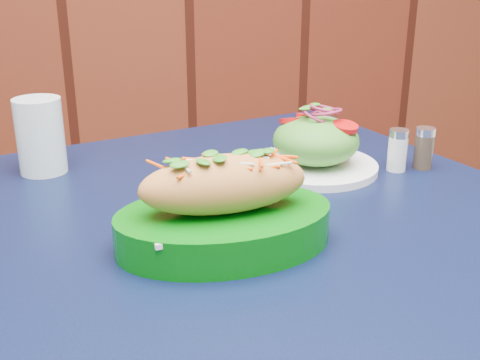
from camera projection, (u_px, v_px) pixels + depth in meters
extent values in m
cube|color=black|center=(245.00, 220.00, 0.80)|extent=(0.99, 0.99, 0.03)
cylinder|color=black|center=(300.00, 289.00, 1.36)|extent=(0.04, 0.04, 0.72)
cube|color=white|center=(224.00, 213.00, 0.69)|extent=(0.21, 0.14, 0.01)
ellipsoid|color=#E58C48|center=(224.00, 184.00, 0.68)|extent=(0.20, 0.09, 0.07)
cylinder|color=white|center=(315.00, 166.00, 0.94)|extent=(0.20, 0.20, 0.01)
ellipsoid|color=#4C992D|center=(316.00, 140.00, 0.93)|extent=(0.13, 0.13, 0.07)
cylinder|color=red|center=(345.00, 124.00, 0.90)|extent=(0.04, 0.04, 0.01)
cylinder|color=red|center=(292.00, 117.00, 0.93)|extent=(0.04, 0.04, 0.01)
cylinder|color=red|center=(308.00, 114.00, 0.95)|extent=(0.04, 0.04, 0.01)
torus|color=#94204A|center=(317.00, 114.00, 0.91)|extent=(0.05, 0.05, 0.00)
torus|color=#94204A|center=(317.00, 111.00, 0.91)|extent=(0.05, 0.05, 0.00)
torus|color=#94204A|center=(317.00, 109.00, 0.91)|extent=(0.05, 0.05, 0.00)
torus|color=#94204A|center=(317.00, 106.00, 0.91)|extent=(0.05, 0.05, 0.00)
cylinder|color=silver|center=(40.00, 136.00, 0.92)|extent=(0.07, 0.07, 0.12)
cylinder|color=white|center=(397.00, 154.00, 0.93)|extent=(0.03, 0.03, 0.05)
cylinder|color=silver|center=(399.00, 133.00, 0.92)|extent=(0.03, 0.03, 0.01)
cylinder|color=#3F3326|center=(424.00, 152.00, 0.94)|extent=(0.03, 0.03, 0.05)
cylinder|color=silver|center=(426.00, 132.00, 0.93)|extent=(0.03, 0.03, 0.01)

